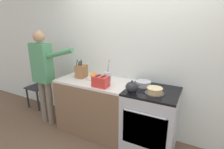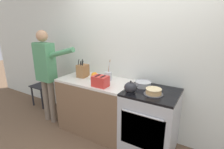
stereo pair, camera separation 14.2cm
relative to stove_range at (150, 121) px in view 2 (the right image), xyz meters
name	(u,v)px [view 2 (the right image)]	position (x,y,z in m)	size (l,w,h in m)	color
wall_back	(142,56)	(-0.29, 0.35, 0.85)	(8.00, 0.04, 2.60)	silver
counter_cabinet	(96,105)	(-0.94, 0.00, 0.00)	(1.18, 0.65, 0.91)	brown
stove_range	(150,121)	(0.00, 0.00, 0.00)	(0.71, 0.68, 0.91)	#B7BABF
layer_cake	(154,92)	(0.05, -0.09, 0.49)	(0.25, 0.25, 0.08)	#4C4C51
tea_kettle	(131,88)	(-0.23, -0.19, 0.52)	(0.21, 0.17, 0.17)	#232328
mixing_bowl	(143,84)	(-0.17, 0.10, 0.49)	(0.23, 0.23, 0.08)	#B7BABF
knife_block	(83,71)	(-1.22, 0.03, 0.56)	(0.15, 0.18, 0.30)	olive
utensil_crock	(108,76)	(-0.76, 0.10, 0.52)	(0.12, 0.12, 0.33)	#B7BABF
fruit_bowl	(94,76)	(-0.98, 0.03, 0.50)	(0.20, 0.20, 0.11)	silver
toaster	(100,81)	(-0.70, -0.20, 0.53)	(0.24, 0.16, 0.16)	red
person_baker	(46,69)	(-1.85, -0.21, 0.55)	(0.94, 0.20, 1.67)	#7A6B5B
dining_chair	(45,82)	(-2.53, 0.25, 0.05)	(0.40, 0.40, 0.87)	#232328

